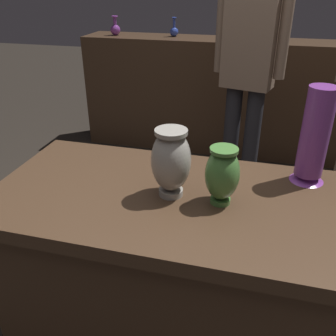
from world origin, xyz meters
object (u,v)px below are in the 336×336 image
at_px(vase_tall_behind, 314,138).
at_px(shelf_vase_center, 234,32).
at_px(visitor_center_back, 249,63).
at_px(vase_left_accent, 222,174).
at_px(shelf_vase_left, 174,31).
at_px(vase_centerpiece, 171,161).
at_px(shelf_vase_far_left, 115,29).

relative_size(vase_tall_behind, shelf_vase_center, 1.83).
xyz_separation_m(shelf_vase_center, visitor_center_back, (0.17, -0.74, -0.09)).
distance_m(vase_left_accent, shelf_vase_left, 2.35).
bearing_deg(vase_centerpiece, visitor_center_back, 83.81).
xyz_separation_m(vase_centerpiece, shelf_vase_far_left, (-1.06, 2.18, 0.12)).
distance_m(vase_left_accent, shelf_vase_center, 2.18).
bearing_deg(vase_centerpiece, shelf_vase_center, 90.52).
height_order(vase_centerpiece, visitor_center_back, visitor_center_back).
height_order(vase_tall_behind, visitor_center_back, visitor_center_back).
relative_size(vase_tall_behind, visitor_center_back, 0.21).
height_order(vase_centerpiece, vase_left_accent, vase_centerpiece).
distance_m(vase_centerpiece, vase_tall_behind, 0.50).
bearing_deg(vase_tall_behind, shelf_vase_center, 103.66).
distance_m(vase_centerpiece, shelf_vase_left, 2.30).
distance_m(vase_centerpiece, vase_left_accent, 0.17).
distance_m(vase_tall_behind, shelf_vase_far_left, 2.47).
height_order(shelf_vase_center, visitor_center_back, visitor_center_back).
relative_size(shelf_vase_far_left, shelf_vase_left, 1.03).
xyz_separation_m(vase_tall_behind, shelf_vase_far_left, (-1.51, 1.96, 0.08)).
relative_size(vase_centerpiece, visitor_center_back, 0.14).
xyz_separation_m(vase_tall_behind, vase_left_accent, (-0.28, -0.23, -0.06)).
relative_size(vase_centerpiece, shelf_vase_left, 1.50).
distance_m(vase_centerpiece, shelf_vase_center, 2.16).
distance_m(shelf_vase_center, shelf_vase_far_left, 1.04).
bearing_deg(vase_left_accent, vase_tall_behind, 38.60).
height_order(shelf_vase_left, visitor_center_back, visitor_center_back).
height_order(shelf_vase_center, shelf_vase_left, shelf_vase_center).
bearing_deg(vase_centerpiece, shelf_vase_far_left, 115.96).
bearing_deg(visitor_center_back, vase_tall_behind, 118.54).
relative_size(vase_left_accent, shelf_vase_left, 1.25).
xyz_separation_m(shelf_vase_left, visitor_center_back, (0.69, -0.81, -0.07)).
height_order(vase_left_accent, shelf_vase_left, shelf_vase_left).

